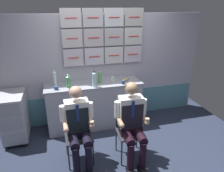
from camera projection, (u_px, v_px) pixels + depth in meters
The scene contains 16 objects.
ground at pixel (123, 158), 3.34m from camera, with size 4.80×4.80×0.04m, color #252C3F.
galley_bulkhead at pixel (103, 67), 4.16m from camera, with size 4.20×0.14×2.24m.
galley_counter at pixel (95, 105), 4.09m from camera, with size 1.83×0.53×0.90m.
service_trolley at pixel (15, 116), 3.64m from camera, with size 0.40×0.65×0.88m.
folding_chair_left at pixel (77, 128), 3.17m from camera, with size 0.41×0.41×0.85m.
crew_member_left at pixel (78, 125), 2.97m from camera, with size 0.48×0.59×1.24m.
folding_chair_right at pixel (129, 125), 3.26m from camera, with size 0.42×0.42×0.85m.
crew_member_right at pixel (132, 120), 3.05m from camera, with size 0.50×0.62×1.27m.
water_bottle_clear at pixel (94, 79), 3.71m from camera, with size 0.07×0.07×0.30m.
water_bottle_tall at pixel (100, 77), 3.91m from camera, with size 0.06×0.06×0.23m.
water_bottle_short at pixel (68, 82), 3.69m from camera, with size 0.08×0.08×0.24m.
water_bottle_blue_cap at pixel (55, 78), 3.77m from camera, with size 0.06×0.06×0.29m.
paper_cup_blue at pixel (56, 88), 3.62m from camera, with size 0.07×0.07×0.06m.
paper_cup_tan at pixel (123, 82), 3.89m from camera, with size 0.07×0.07×0.07m.
espresso_cup_small at pixel (113, 79), 4.05m from camera, with size 0.06×0.06×0.08m.
snack_banana at pixel (126, 80), 4.05m from camera, with size 0.17×0.10×0.04m.
Camera 1 is at (-0.87, -2.55, 2.28)m, focal length 33.22 mm.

